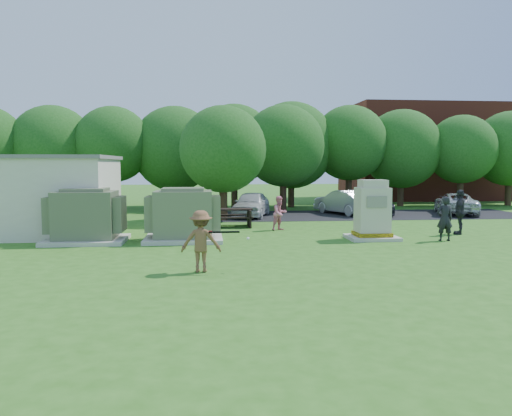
{
  "coord_description": "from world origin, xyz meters",
  "views": [
    {
      "loc": [
        -1.91,
        -15.04,
        2.97
      ],
      "look_at": [
        0.0,
        4.0,
        1.3
      ],
      "focal_mm": 35.0,
      "sensor_mm": 36.0,
      "label": 1
    }
  ],
  "objects": [
    {
      "name": "batter",
      "position": [
        -2.06,
        -1.3,
        0.86
      ],
      "size": [
        1.15,
        0.71,
        1.71
      ],
      "primitive_type": "imported",
      "rotation": [
        0.0,
        0.0,
        3.07
      ],
      "color": "brown",
      "rests_on": "ground"
    },
    {
      "name": "brick_building",
      "position": [
        18.0,
        27.0,
        4.0
      ],
      "size": [
        15.0,
        8.0,
        8.0
      ],
      "primitive_type": "cube",
      "color": "maroon",
      "rests_on": "ground"
    },
    {
      "name": "transformer_right",
      "position": [
        -2.8,
        4.5,
        0.97
      ],
      "size": [
        3.0,
        2.4,
        2.07
      ],
      "color": "beige",
      "rests_on": "ground"
    },
    {
      "name": "generator_cabinet",
      "position": [
        4.66,
        4.11,
        1.04
      ],
      "size": [
        1.95,
        1.59,
        2.37
      ],
      "color": "beige",
      "rests_on": "ground"
    },
    {
      "name": "parking_strip",
      "position": [
        7.0,
        13.5,
        0.01
      ],
      "size": [
        20.0,
        6.0,
        0.01
      ],
      "primitive_type": "cube",
      "color": "#232326",
      "rests_on": "ground"
    },
    {
      "name": "car_white",
      "position": [
        0.65,
        13.18,
        0.72
      ],
      "size": [
        2.76,
        4.53,
        1.44
      ],
      "primitive_type": "imported",
      "rotation": [
        0.0,
        0.0,
        -0.27
      ],
      "color": "silver",
      "rests_on": "ground"
    },
    {
      "name": "batting_equipment",
      "position": [
        -1.4,
        -1.42,
        1.09
      ],
      "size": [
        1.26,
        0.17,
        0.28
      ],
      "color": "black",
      "rests_on": "ground"
    },
    {
      "name": "car_dark",
      "position": [
        8.09,
        14.0,
        0.68
      ],
      "size": [
        2.65,
        4.91,
        1.35
      ],
      "primitive_type": "imported",
      "rotation": [
        0.0,
        0.0,
        -0.17
      ],
      "color": "black",
      "rests_on": "ground"
    },
    {
      "name": "person_at_picnic",
      "position": [
        1.4,
        7.17,
        0.78
      ],
      "size": [
        0.95,
        0.89,
        1.55
      ],
      "primitive_type": "imported",
      "rotation": [
        0.0,
        0.0,
        0.52
      ],
      "color": "pink",
      "rests_on": "ground"
    },
    {
      "name": "person_by_generator",
      "position": [
        7.33,
        3.42,
        0.87
      ],
      "size": [
        0.67,
        0.47,
        1.74
      ],
      "primitive_type": "imported",
      "rotation": [
        0.0,
        0.0,
        3.05
      ],
      "color": "black",
      "rests_on": "ground"
    },
    {
      "name": "transformer_left",
      "position": [
        -6.5,
        4.5,
        0.97
      ],
      "size": [
        3.0,
        2.4,
        2.07
      ],
      "color": "beige",
      "rests_on": "ground"
    },
    {
      "name": "car_silver_a",
      "position": [
        6.33,
        14.0,
        0.73
      ],
      "size": [
        3.07,
        4.67,
        1.46
      ],
      "primitive_type": "imported",
      "rotation": [
        0.0,
        0.0,
        3.52
      ],
      "color": "silver",
      "rests_on": "ground"
    },
    {
      "name": "picnic_table",
      "position": [
        -0.74,
        8.66,
        0.54
      ],
      "size": [
        2.04,
        1.53,
        0.87
      ],
      "color": "black",
      "rests_on": "ground"
    },
    {
      "name": "person_walking_right",
      "position": [
        8.84,
        5.1,
        0.96
      ],
      "size": [
        0.96,
        1.21,
        1.91
      ],
      "primitive_type": "imported",
      "rotation": [
        0.0,
        0.0,
        4.19
      ],
      "color": "#25262B",
      "rests_on": "ground"
    },
    {
      "name": "ground",
      "position": [
        0.0,
        0.0,
        0.0
      ],
      "size": [
        120.0,
        120.0,
        0.0
      ],
      "primitive_type": "plane",
      "color": "#2D6619",
      "rests_on": "ground"
    },
    {
      "name": "car_silver_b",
      "position": [
        12.95,
        13.32,
        0.64
      ],
      "size": [
        3.53,
        5.02,
        1.27
      ],
      "primitive_type": "imported",
      "rotation": [
        0.0,
        0.0,
        2.8
      ],
      "color": "silver",
      "rests_on": "ground"
    },
    {
      "name": "tree_row",
      "position": [
        1.75,
        18.5,
        4.15
      ],
      "size": [
        41.3,
        13.3,
        7.3
      ],
      "color": "#47301E",
      "rests_on": "ground"
    }
  ]
}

